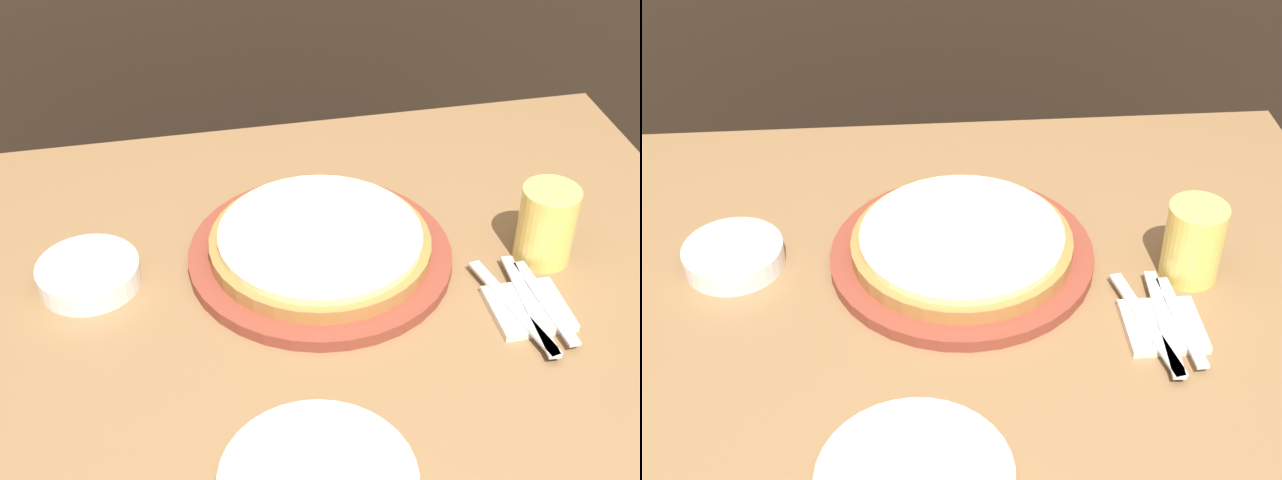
{
  "view_description": "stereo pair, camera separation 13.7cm",
  "coord_description": "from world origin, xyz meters",
  "views": [
    {
      "loc": [
        -0.21,
        -0.98,
        1.58
      ],
      "look_at": [
        0.01,
        0.08,
        0.74
      ],
      "focal_mm": 50.0,
      "sensor_mm": 36.0,
      "label": 1
    },
    {
      "loc": [
        -0.07,
        -1.0,
        1.58
      ],
      "look_at": [
        0.01,
        0.08,
        0.74
      ],
      "focal_mm": 50.0,
      "sensor_mm": 36.0,
      "label": 2
    }
  ],
  "objects": [
    {
      "name": "beer_glass",
      "position": [
        0.35,
        0.02,
        0.77
      ],
      "size": [
        0.09,
        0.09,
        0.13
      ],
      "color": "#E5C65B",
      "rests_on": "dining_table"
    },
    {
      "name": "pizza_on_board",
      "position": [
        0.01,
        0.08,
        0.73
      ],
      "size": [
        0.41,
        0.41,
        0.06
      ],
      "color": "brown",
      "rests_on": "dining_table"
    },
    {
      "name": "side_bowl",
      "position": [
        -0.34,
        0.1,
        0.72
      ],
      "size": [
        0.15,
        0.15,
        0.04
      ],
      "color": "silver",
      "rests_on": "dining_table"
    },
    {
      "name": "dining_table",
      "position": [
        0.0,
        0.0,
        0.35
      ],
      "size": [
        1.31,
        1.02,
        0.7
      ],
      "color": "olive",
      "rests_on": "ground_plane"
    },
    {
      "name": "spoon",
      "position": [
        0.31,
        -0.09,
        0.71
      ],
      "size": [
        0.03,
        0.19,
        0.0
      ],
      "color": "silver",
      "rests_on": "napkin_stack"
    },
    {
      "name": "dinner_plate",
      "position": [
        -0.08,
        -0.33,
        0.71
      ],
      "size": [
        0.24,
        0.24,
        0.02
      ],
      "color": "silver",
      "rests_on": "dining_table"
    },
    {
      "name": "fork",
      "position": [
        0.26,
        -0.09,
        0.71
      ],
      "size": [
        0.06,
        0.22,
        0.0
      ],
      "color": "silver",
      "rests_on": "napkin_stack"
    },
    {
      "name": "dinner_knife",
      "position": [
        0.28,
        -0.09,
        0.71
      ],
      "size": [
        0.03,
        0.22,
        0.0
      ],
      "color": "silver",
      "rests_on": "napkin_stack"
    },
    {
      "name": "napkin_stack",
      "position": [
        0.28,
        -0.09,
        0.71
      ],
      "size": [
        0.11,
        0.11,
        0.01
      ],
      "color": "silver",
      "rests_on": "dining_table"
    }
  ]
}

